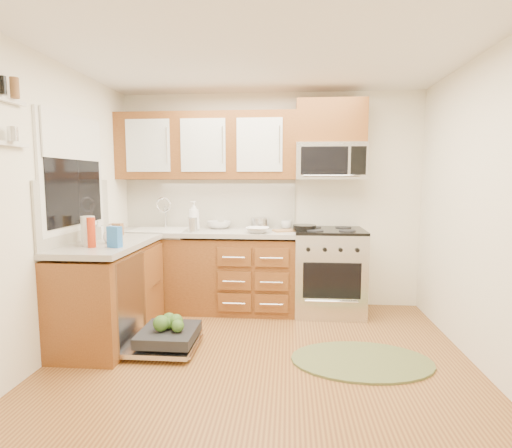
# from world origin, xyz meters

# --- Properties ---
(floor) EXTENTS (3.50, 3.50, 0.00)m
(floor) POSITION_xyz_m (0.00, 0.00, 0.00)
(floor) COLOR brown
(floor) RESTS_ON ground
(ceiling) EXTENTS (3.50, 3.50, 0.00)m
(ceiling) POSITION_xyz_m (0.00, 0.00, 2.50)
(ceiling) COLOR white
(ceiling) RESTS_ON ground
(wall_back) EXTENTS (3.50, 0.04, 2.50)m
(wall_back) POSITION_xyz_m (0.00, 1.75, 1.25)
(wall_back) COLOR white
(wall_back) RESTS_ON ground
(wall_front) EXTENTS (3.50, 0.04, 2.50)m
(wall_front) POSITION_xyz_m (0.00, -1.75, 1.25)
(wall_front) COLOR white
(wall_front) RESTS_ON ground
(wall_left) EXTENTS (0.04, 3.50, 2.50)m
(wall_left) POSITION_xyz_m (-1.75, 0.00, 1.25)
(wall_left) COLOR white
(wall_left) RESTS_ON ground
(wall_right) EXTENTS (0.04, 3.50, 2.50)m
(wall_right) POSITION_xyz_m (1.75, 0.00, 1.25)
(wall_right) COLOR white
(wall_right) RESTS_ON ground
(base_cabinet_back) EXTENTS (2.05, 0.60, 0.85)m
(base_cabinet_back) POSITION_xyz_m (-0.73, 1.45, 0.42)
(base_cabinet_back) COLOR #5E3015
(base_cabinet_back) RESTS_ON ground
(base_cabinet_left) EXTENTS (0.60, 1.25, 0.85)m
(base_cabinet_left) POSITION_xyz_m (-1.45, 0.52, 0.42)
(base_cabinet_left) COLOR #5E3015
(base_cabinet_left) RESTS_ON ground
(countertop_back) EXTENTS (2.07, 0.64, 0.05)m
(countertop_back) POSITION_xyz_m (-0.72, 1.44, 0.90)
(countertop_back) COLOR #AEA89F
(countertop_back) RESTS_ON base_cabinet_back
(countertop_left) EXTENTS (0.64, 1.27, 0.05)m
(countertop_left) POSITION_xyz_m (-1.44, 0.53, 0.90)
(countertop_left) COLOR #AEA89F
(countertop_left) RESTS_ON base_cabinet_left
(backsplash_back) EXTENTS (2.05, 0.02, 0.57)m
(backsplash_back) POSITION_xyz_m (-0.73, 1.74, 1.21)
(backsplash_back) COLOR #B8B5A5
(backsplash_back) RESTS_ON ground
(backsplash_left) EXTENTS (0.02, 1.25, 0.57)m
(backsplash_left) POSITION_xyz_m (-1.74, 0.52, 1.21)
(backsplash_left) COLOR #B8B5A5
(backsplash_left) RESTS_ON ground
(upper_cabinets) EXTENTS (2.05, 0.35, 0.75)m
(upper_cabinets) POSITION_xyz_m (-0.73, 1.57, 1.88)
(upper_cabinets) COLOR #5E3015
(upper_cabinets) RESTS_ON ground
(cabinet_over_mw) EXTENTS (0.76, 0.35, 0.47)m
(cabinet_over_mw) POSITION_xyz_m (0.68, 1.57, 2.13)
(cabinet_over_mw) COLOR #5E3015
(cabinet_over_mw) RESTS_ON ground
(range) EXTENTS (0.76, 0.64, 0.95)m
(range) POSITION_xyz_m (0.68, 1.43, 0.47)
(range) COLOR silver
(range) RESTS_ON ground
(microwave) EXTENTS (0.76, 0.38, 0.40)m
(microwave) POSITION_xyz_m (0.68, 1.55, 1.70)
(microwave) COLOR silver
(microwave) RESTS_ON ground
(sink) EXTENTS (0.62, 0.50, 0.26)m
(sink) POSITION_xyz_m (-1.25, 1.42, 0.80)
(sink) COLOR white
(sink) RESTS_ON ground
(dishwasher) EXTENTS (0.70, 0.60, 0.20)m
(dishwasher) POSITION_xyz_m (-0.86, 0.30, 0.10)
(dishwasher) COLOR silver
(dishwasher) RESTS_ON ground
(window) EXTENTS (0.03, 1.05, 1.05)m
(window) POSITION_xyz_m (-1.74, 0.50, 1.55)
(window) COLOR white
(window) RESTS_ON ground
(window_blind) EXTENTS (0.02, 0.96, 0.40)m
(window_blind) POSITION_xyz_m (-1.71, 0.50, 1.88)
(window_blind) COLOR white
(window_blind) RESTS_ON ground
(shelf_upper) EXTENTS (0.04, 0.40, 0.03)m
(shelf_upper) POSITION_xyz_m (-1.72, -0.35, 2.05)
(shelf_upper) COLOR white
(shelf_upper) RESTS_ON ground
(shelf_lower) EXTENTS (0.04, 0.40, 0.03)m
(shelf_lower) POSITION_xyz_m (-1.72, -0.35, 1.75)
(shelf_lower) COLOR white
(shelf_lower) RESTS_ON ground
(rug) EXTENTS (1.31, 1.02, 0.02)m
(rug) POSITION_xyz_m (0.84, 0.20, 0.01)
(rug) COLOR #61683B
(rug) RESTS_ON ground
(skillet) EXTENTS (0.33, 0.33, 0.05)m
(skillet) POSITION_xyz_m (0.40, 1.40, 0.97)
(skillet) COLOR black
(skillet) RESTS_ON range
(stock_pot) EXTENTS (0.29, 0.29, 0.13)m
(stock_pot) POSITION_xyz_m (-0.11, 1.60, 0.99)
(stock_pot) COLOR silver
(stock_pot) RESTS_ON countertop_back
(cutting_board) EXTENTS (0.28, 0.23, 0.02)m
(cutting_board) POSITION_xyz_m (0.18, 1.41, 0.93)
(cutting_board) COLOR #9F7C49
(cutting_board) RESTS_ON countertop_back
(canister) EXTENTS (0.13, 0.13, 0.16)m
(canister) POSITION_xyz_m (-0.82, 1.25, 1.01)
(canister) COLOR silver
(canister) RESTS_ON countertop_back
(paper_towel_roll) EXTENTS (0.16, 0.16, 0.26)m
(paper_towel_roll) POSITION_xyz_m (-1.53, 0.33, 1.05)
(paper_towel_roll) COLOR white
(paper_towel_roll) RESTS_ON countertop_left
(mustard_bottle) EXTENTS (0.10, 0.10, 0.24)m
(mustard_bottle) POSITION_xyz_m (-1.62, 0.48, 1.05)
(mustard_bottle) COLOR orange
(mustard_bottle) RESTS_ON countertop_left
(red_bottle) EXTENTS (0.07, 0.07, 0.26)m
(red_bottle) POSITION_xyz_m (-1.45, 0.22, 1.05)
(red_bottle) COLOR red
(red_bottle) RESTS_ON countertop_left
(wooden_box) EXTENTS (0.12, 0.09, 0.12)m
(wooden_box) POSITION_xyz_m (-1.54, 0.93, 0.99)
(wooden_box) COLOR brown
(wooden_box) RESTS_ON countertop_left
(blue_carton) EXTENTS (0.13, 0.10, 0.18)m
(blue_carton) POSITION_xyz_m (-1.25, 0.24, 1.02)
(blue_carton) COLOR blue
(blue_carton) RESTS_ON countertop_left
(bowl_a) EXTENTS (0.26, 0.26, 0.06)m
(bowl_a) POSITION_xyz_m (-0.11, 1.25, 0.96)
(bowl_a) COLOR #999999
(bowl_a) RESTS_ON countertop_back
(bowl_b) EXTENTS (0.31, 0.31, 0.09)m
(bowl_b) POSITION_xyz_m (-0.59, 1.60, 0.97)
(bowl_b) COLOR #999999
(bowl_b) RESTS_ON countertop_back
(cup) EXTENTS (0.14, 0.14, 0.10)m
(cup) POSITION_xyz_m (0.20, 1.65, 0.97)
(cup) COLOR #999999
(cup) RESTS_ON countertop_back
(soap_bottle_a) EXTENTS (0.16, 0.17, 0.33)m
(soap_bottle_a) POSITION_xyz_m (-0.83, 1.35, 1.09)
(soap_bottle_a) COLOR #999999
(soap_bottle_a) RESTS_ON countertop_back
(soap_bottle_b) EXTENTS (0.10, 0.10, 0.19)m
(soap_bottle_b) POSITION_xyz_m (-1.62, 0.70, 1.02)
(soap_bottle_b) COLOR #999999
(soap_bottle_b) RESTS_ON countertop_left
(soap_bottle_c) EXTENTS (0.17, 0.17, 0.17)m
(soap_bottle_c) POSITION_xyz_m (-1.38, 0.45, 1.01)
(soap_bottle_c) COLOR #999999
(soap_bottle_c) RESTS_ON countertop_left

